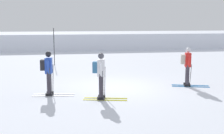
# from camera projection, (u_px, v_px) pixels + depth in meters

# --- Properties ---
(ground_plane) EXTENTS (120.00, 120.00, 0.00)m
(ground_plane) POSITION_uv_depth(u_px,v_px,m) (116.00, 88.00, 12.63)
(ground_plane) COLOR silver
(far_snow_ridge) EXTENTS (80.00, 8.74, 1.60)m
(far_snow_ridge) POSITION_uv_depth(u_px,v_px,m) (83.00, 40.00, 32.19)
(far_snow_ridge) COLOR silver
(far_snow_ridge) RESTS_ON ground
(skier_white) EXTENTS (1.64, 0.98, 1.71)m
(skier_white) POSITION_uv_depth(u_px,v_px,m) (101.00, 74.00, 10.61)
(skier_white) COLOR gold
(skier_white) RESTS_ON ground
(skier_red) EXTENTS (1.64, 0.96, 1.71)m
(skier_red) POSITION_uv_depth(u_px,v_px,m) (187.00, 65.00, 12.79)
(skier_red) COLOR #237AC6
(skier_red) RESTS_ON ground
(skier_blue) EXTENTS (1.63, 1.00, 1.71)m
(skier_blue) POSITION_uv_depth(u_px,v_px,m) (48.00, 71.00, 11.16)
(skier_blue) COLOR silver
(skier_blue) RESTS_ON ground
(trail_marker_pole) EXTENTS (0.04, 0.04, 2.40)m
(trail_marker_pole) POSITION_uv_depth(u_px,v_px,m) (54.00, 47.00, 18.84)
(trail_marker_pole) COLOR black
(trail_marker_pole) RESTS_ON ground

